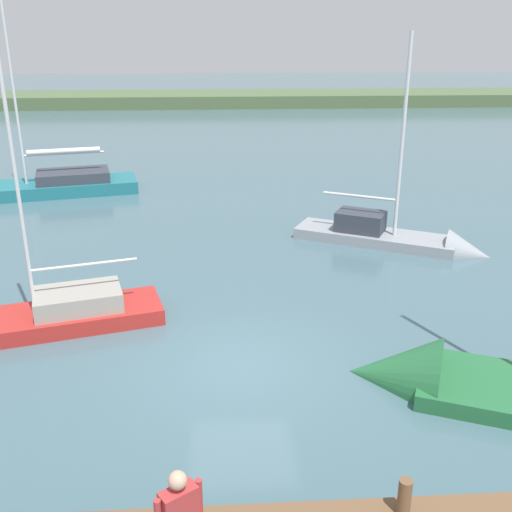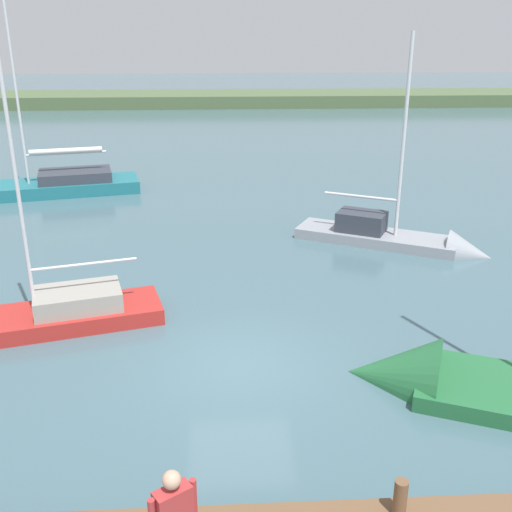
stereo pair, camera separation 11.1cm
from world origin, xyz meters
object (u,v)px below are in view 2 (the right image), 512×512
object	(u,v)px
sailboat_inner_slip	(6,327)
sailboat_behind_pier	(15,193)
sailboat_far_right	(402,243)
mooring_post_far	(400,498)

from	to	relation	value
sailboat_inner_slip	sailboat_behind_pier	size ratio (longest dim) A/B	0.66
sailboat_inner_slip	sailboat_behind_pier	distance (m)	14.08
sailboat_inner_slip	sailboat_behind_pier	xyz separation A→B (m)	(4.09, -13.47, 0.01)
sailboat_far_right	sailboat_behind_pier	bearing A→B (deg)	-178.25
sailboat_far_right	sailboat_behind_pier	xyz separation A→B (m)	(15.87, -7.66, 0.05)
mooring_post_far	sailboat_far_right	xyz separation A→B (m)	(-3.80, -12.88, -0.76)
sailboat_inner_slip	mooring_post_far	bearing A→B (deg)	123.31
sailboat_behind_pier	mooring_post_far	bearing A→B (deg)	107.37
sailboat_far_right	sailboat_behind_pier	world-z (taller)	sailboat_behind_pier
sailboat_far_right	sailboat_inner_slip	bearing A→B (deg)	-126.24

